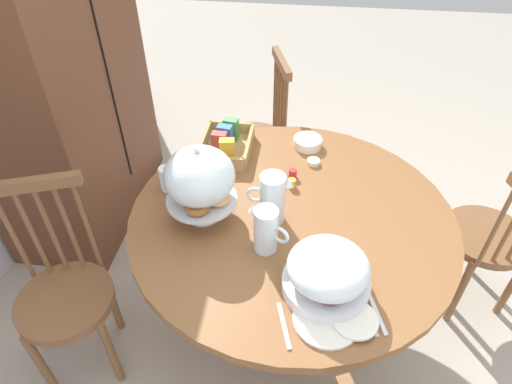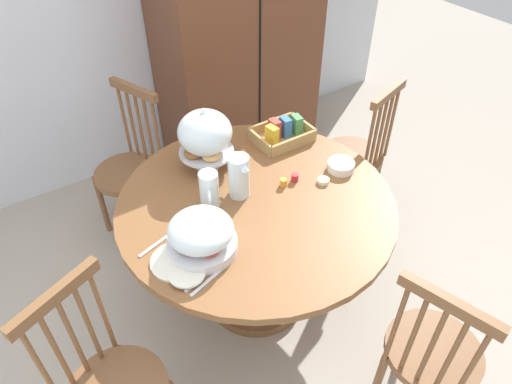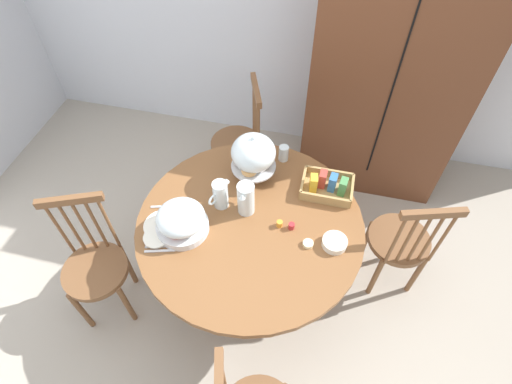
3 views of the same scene
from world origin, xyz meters
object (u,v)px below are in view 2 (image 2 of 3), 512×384
Objects in this scene: milk_pitcher at (209,191)px; cereal_bowl at (341,166)px; dining_table at (256,228)px; fruit_platter_covered at (201,235)px; wooden_armoire at (237,30)px; windsor_chair_far_side at (431,355)px; cereal_basket at (282,133)px; butter_dish at (323,181)px; pastry_stand_with_dome at (205,135)px; windsor_chair_by_cabinet at (131,171)px; windsor_chair_near_window at (355,157)px; china_plate_small at (187,273)px; orange_juice_pitcher at (239,178)px; drinking_glass at (215,132)px; china_plate_large at (177,261)px.

milk_pitcher is 0.71m from cereal_bowl.
fruit_platter_covered reaches higher than dining_table.
fruit_platter_covered is at bearing -126.56° from wooden_armoire.
windsor_chair_far_side is 1.33m from cereal_basket.
milk_pitcher is 0.58m from butter_dish.
pastry_stand_with_dome is 0.63m from butter_dish.
milk_pitcher is at bearing -116.44° from pastry_stand_with_dome.
butter_dish is at bearing -55.84° from windsor_chair_by_cabinet.
windsor_chair_near_window is 6.50× the size of china_plate_small.
windsor_chair_far_side is 1.07m from fruit_platter_covered.
orange_juice_pitcher reaches higher than cereal_basket.
orange_juice_pitcher is 0.43m from butter_dish.
butter_dish is at bearing -45.89° from pastry_stand_with_dome.
wooden_armoire is 2.01× the size of windsor_chair_by_cabinet.
cereal_basket is 5.27× the size of butter_dish.
wooden_armoire is 1.19m from windsor_chair_near_window.
dining_table is 0.54m from cereal_bowl.
dining_table is at bearing 104.84° from windsor_chair_far_side.
drinking_glass is at bearing 57.78° from milk_pitcher.
cereal_bowl is at bearing 5.90° from china_plate_large.
cereal_bowl is at bearing -76.84° from cereal_basket.
wooden_armoire reaches higher than orange_juice_pitcher.
wooden_armoire is 6.53× the size of fruit_platter_covered.
wooden_armoire is 1.38m from cereal_bowl.
butter_dish is (0.55, -0.16, -0.08)m from milk_pitcher.
dining_table is at bearing -23.52° from milk_pitcher.
pastry_stand_with_dome is at bearing 63.56° from milk_pitcher.
wooden_armoire is 14.00× the size of cereal_bowl.
milk_pitcher is at bearing 48.22° from china_plate_small.
fruit_platter_covered is at bearing -175.07° from butter_dish.
windsor_chair_far_side is at bearing -66.35° from milk_pitcher.
windsor_chair_far_side is (-0.46, -2.24, -0.53)m from wooden_armoire.
china_plate_small is at bearing -131.78° from milk_pitcher.
cereal_bowl is at bearing -12.84° from orange_juice_pitcher.
dining_table is 4.45× the size of fruit_platter_covered.
fruit_platter_covered is 0.28m from milk_pitcher.
drinking_glass is (-0.40, 0.59, 0.03)m from cereal_bowl.
dining_table is 9.53× the size of cereal_bowl.
dining_table is 6.09× the size of orange_juice_pitcher.
wooden_armoire is 5.70× the size of pastry_stand_with_dome.
wooden_armoire is at bearing 53.44° from fruit_platter_covered.
wooden_armoire is 8.91× the size of china_plate_large.
cereal_basket is (-0.53, 0.08, 0.33)m from windsor_chair_near_window.
cereal_basket is 0.43m from butter_dish.
pastry_stand_with_dome is at bearing -129.22° from drinking_glass.
china_plate_small and butter_dish have the same top height.
windsor_chair_near_window is at bearing 30.33° from butter_dish.
drinking_glass reaches higher than china_plate_small.
windsor_chair_by_cabinet is 0.78m from pastry_stand_with_dome.
milk_pitcher reaches higher than cereal_basket.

